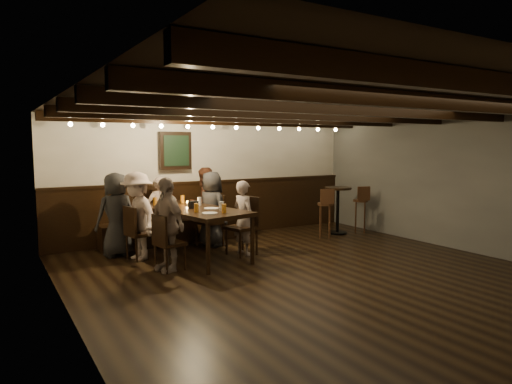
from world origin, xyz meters
TOP-DOWN VIEW (x-y plane):
  - room at (-0.29, 2.21)m, footprint 7.00×7.00m
  - dining_table at (-1.05, 2.04)m, footprint 1.40×2.34m
  - chair_left_near at (-1.85, 2.34)m, footprint 0.47×0.47m
  - chair_left_far at (-1.67, 1.46)m, footprint 0.45×0.45m
  - chair_right_near at (-0.44, 2.62)m, footprint 0.51×0.51m
  - chair_right_far at (-0.26, 1.74)m, footprint 0.53×0.53m
  - person_bench_left at (-2.11, 2.75)m, footprint 0.76×0.57m
  - person_bench_centre at (-1.26, 3.07)m, footprint 0.52×0.39m
  - person_bench_right at (-0.35, 3.10)m, footprint 0.79×0.67m
  - person_left_near at (-1.88, 2.34)m, footprint 0.70×1.01m
  - person_left_far at (-1.70, 1.45)m, footprint 0.49×0.87m
  - person_right_near at (-0.41, 2.63)m, footprint 0.56×0.75m
  - person_right_far at (-0.23, 1.75)m, footprint 0.39×0.51m
  - pint_a at (-1.47, 2.67)m, footprint 0.07×0.07m
  - pint_b at (-0.94, 2.73)m, footprint 0.07×0.07m
  - pint_c at (-1.37, 2.08)m, footprint 0.07×0.07m
  - pint_d at (-0.80, 2.30)m, footprint 0.07×0.07m
  - pint_e at (-1.18, 1.56)m, footprint 0.07×0.07m
  - pint_f at (-0.75, 1.54)m, footprint 0.07×0.07m
  - pint_g at (-0.85, 1.27)m, footprint 0.07×0.07m
  - plate_near at (-1.06, 1.33)m, footprint 0.24×0.24m
  - plate_far at (-0.82, 1.78)m, footprint 0.24×0.24m
  - condiment_caddy at (-1.04, 1.99)m, footprint 0.15×0.10m
  - candle at (-0.99, 2.36)m, footprint 0.05×0.05m
  - high_top_table at (2.35, 2.31)m, footprint 0.55×0.55m
  - bar_stool_left at (1.85, 2.10)m, footprint 0.35×0.36m
  - bar_stool_right at (2.85, 2.15)m, footprint 0.34×0.35m

SIDE VIEW (x-z plane):
  - chair_left_far at x=-1.67m, z-range -0.16..0.68m
  - chair_left_near at x=-1.85m, z-range -0.17..0.71m
  - chair_right_near at x=-0.44m, z-range -0.18..0.76m
  - chair_right_far at x=-0.26m, z-range -0.19..0.79m
  - bar_stool_left at x=1.85m, z-range -0.13..0.87m
  - bar_stool_right at x=2.85m, z-range -0.13..0.87m
  - person_right_far at x=-0.23m, z-range 0.00..1.26m
  - person_bench_centre at x=-1.26m, z-range 0.00..1.29m
  - high_top_table at x=2.35m, z-range 0.15..1.14m
  - person_right_near at x=-0.41m, z-range 0.00..1.38m
  - person_left_far at x=-1.70m, z-range 0.00..1.40m
  - person_bench_left at x=-2.11m, z-range 0.00..1.41m
  - person_bench_right at x=-0.35m, z-range 0.00..1.43m
  - person_left_near at x=-1.88m, z-range 0.00..1.43m
  - dining_table at x=-1.05m, z-range 0.34..1.17m
  - plate_near at x=-1.06m, z-range 0.82..0.84m
  - plate_far at x=-0.82m, z-range 0.82..0.84m
  - candle at x=-0.99m, z-range 0.82..0.87m
  - condiment_caddy at x=-1.04m, z-range 0.82..0.94m
  - pint_a at x=-1.47m, z-range 0.82..0.96m
  - pint_b at x=-0.94m, z-range 0.82..0.96m
  - pint_c at x=-1.37m, z-range 0.82..0.96m
  - pint_d at x=-0.80m, z-range 0.82..0.96m
  - pint_e at x=-1.18m, z-range 0.82..0.96m
  - pint_f at x=-0.75m, z-range 0.82..0.96m
  - pint_g at x=-0.85m, z-range 0.82..0.96m
  - room at x=-0.29m, z-range -2.43..4.57m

